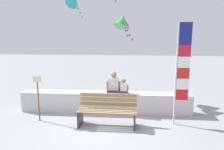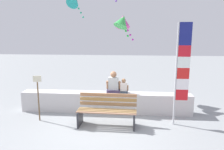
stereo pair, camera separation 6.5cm
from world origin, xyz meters
The scene contains 10 objects.
ground_plane centered at (0.00, 0.00, 0.00)m, with size 40.00×40.00×0.00m, color gray.
seawall_ledge centered at (0.00, 1.25, 0.33)m, with size 5.62×0.49×0.66m, color beige.
park_bench centered at (0.17, 0.19, 0.42)m, with size 1.69×0.66×0.88m.
person_adult centered at (0.26, 1.26, 0.95)m, with size 0.47×0.35×0.72m.
person_child centered at (0.60, 1.26, 0.86)m, with size 0.32×0.23×0.49m.
flag_banner centered at (2.20, 0.42, 1.68)m, with size 0.39×0.05×2.90m.
kite_green centered at (0.48, 2.70, 3.04)m, with size 0.86×0.86×0.90m.
kite_teal centered at (-1.62, 3.85, 3.98)m, with size 0.78×0.85×1.13m.
kite_magenta centered at (0.49, 3.19, 3.06)m, with size 0.73×0.71×1.08m.
sign_post centered at (-1.91, 0.35, 0.81)m, with size 0.24×0.06×1.38m.
Camera 1 is at (0.74, -5.67, 2.62)m, focal length 34.91 mm.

